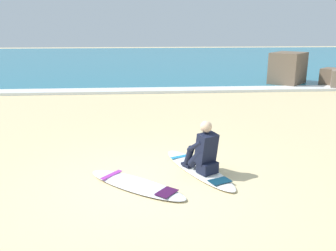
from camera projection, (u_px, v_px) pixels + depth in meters
name	position (u px, v px, depth m)	size (l,w,h in m)	color
ground_plane	(148.00, 186.00, 6.06)	(80.00, 80.00, 0.00)	beige
sea	(142.00, 60.00, 27.77)	(80.00, 28.00, 0.10)	teal
breaking_foam	(143.00, 91.00, 14.61)	(80.00, 0.90, 0.11)	white
surfboard_main	(198.00, 169.00, 6.71)	(1.35, 2.25, 0.08)	white
surfer_seated	(203.00, 152.00, 6.43)	(0.64, 0.77, 0.95)	black
surfboard_spare_near	(136.00, 184.00, 6.05)	(1.88, 1.67, 0.08)	silver
rock_outcrop_distant	(314.00, 74.00, 15.67)	(4.18, 3.15, 1.46)	#756656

